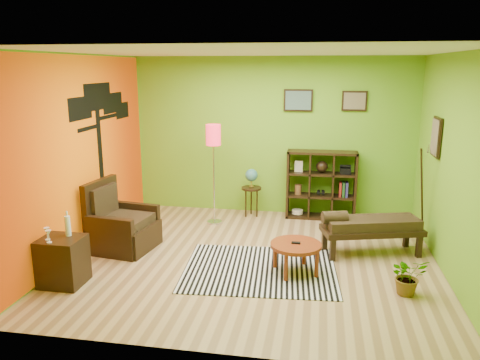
% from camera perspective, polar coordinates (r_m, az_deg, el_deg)
% --- Properties ---
extents(ground, '(5.00, 5.00, 0.00)m').
position_cam_1_polar(ground, '(6.63, 1.66, -9.62)').
color(ground, tan).
rests_on(ground, ground).
extents(room_shell, '(5.04, 4.54, 2.82)m').
position_cam_1_polar(room_shell, '(6.17, 0.94, 6.04)').
color(room_shell, '#69A820').
rests_on(room_shell, ground).
extents(zebra_rug, '(2.11, 1.72, 0.01)m').
position_cam_1_polar(zebra_rug, '(6.31, 2.45, -10.81)').
color(zebra_rug, silver).
rests_on(zebra_rug, ground).
extents(coffee_table, '(0.66, 0.66, 0.42)m').
position_cam_1_polar(coffee_table, '(6.13, 6.82, -8.18)').
color(coffee_table, maroon).
rests_on(coffee_table, ground).
extents(armchair, '(0.94, 0.94, 1.01)m').
position_cam_1_polar(armchair, '(7.13, -14.39, -5.69)').
color(armchair, black).
rests_on(armchair, ground).
extents(side_cabinet, '(0.51, 0.46, 0.91)m').
position_cam_1_polar(side_cabinet, '(6.20, -20.80, -9.18)').
color(side_cabinet, black).
rests_on(side_cabinet, ground).
extents(floor_lamp, '(0.26, 0.26, 1.70)m').
position_cam_1_polar(floor_lamp, '(7.76, -3.25, 4.42)').
color(floor_lamp, silver).
rests_on(floor_lamp, ground).
extents(globe_table, '(0.35, 0.35, 0.86)m').
position_cam_1_polar(globe_table, '(8.28, 1.40, -0.07)').
color(globe_table, black).
rests_on(globe_table, ground).
extents(cube_shelf, '(1.20, 0.35, 1.20)m').
position_cam_1_polar(cube_shelf, '(8.31, 9.96, -0.61)').
color(cube_shelf, black).
rests_on(cube_shelf, ground).
extents(bench, '(1.49, 0.86, 0.65)m').
position_cam_1_polar(bench, '(6.91, 15.48, -5.42)').
color(bench, black).
rests_on(bench, ground).
extents(potted_plant, '(0.54, 0.57, 0.36)m').
position_cam_1_polar(potted_plant, '(5.95, 19.76, -11.37)').
color(potted_plant, '#26661E').
rests_on(potted_plant, ground).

